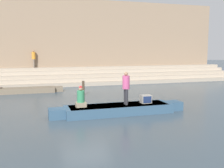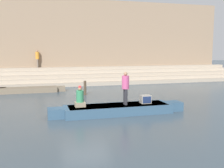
% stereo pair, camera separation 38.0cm
% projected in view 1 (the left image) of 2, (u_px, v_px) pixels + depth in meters
% --- Properties ---
extents(ground_plane, '(120.00, 120.00, 0.00)m').
position_uv_depth(ground_plane, '(86.00, 111.00, 13.63)').
color(ground_plane, '#3D4C56').
extents(ghat_steps, '(36.00, 3.64, 1.52)m').
position_uv_depth(ghat_steps, '(61.00, 78.00, 24.69)').
color(ghat_steps, tan).
rests_on(ghat_steps, ground).
extents(back_wall, '(34.20, 1.28, 8.18)m').
position_uv_depth(back_wall, '(58.00, 41.00, 26.08)').
color(back_wall, '#937A60').
rests_on(back_wall, ground).
extents(rowboat_main, '(6.88, 1.49, 0.46)m').
position_uv_depth(rowboat_main, '(119.00, 109.00, 13.09)').
color(rowboat_main, '#33516B').
rests_on(rowboat_main, ground).
extents(person_standing, '(0.36, 0.36, 1.64)m').
position_uv_depth(person_standing, '(126.00, 86.00, 13.03)').
color(person_standing, '#28282D').
rests_on(person_standing, rowboat_main).
extents(person_rowing, '(0.50, 0.39, 1.03)m').
position_uv_depth(person_rowing, '(81.00, 99.00, 12.52)').
color(person_rowing, gray).
rests_on(person_rowing, rowboat_main).
extents(tv_set, '(0.53, 0.41, 0.42)m').
position_uv_depth(tv_set, '(146.00, 99.00, 13.48)').
color(tv_set, '#9E998E').
rests_on(tv_set, rowboat_main).
extents(moored_boat_shore, '(5.66, 1.11, 0.38)m').
position_uv_depth(moored_boat_shore, '(24.00, 90.00, 19.53)').
color(moored_boat_shore, '#756651').
rests_on(moored_boat_shore, ground).
extents(mooring_post, '(0.18, 0.18, 1.01)m').
position_uv_depth(mooring_post, '(83.00, 88.00, 18.50)').
color(mooring_post, '#473828').
rests_on(mooring_post, ground).
extents(person_on_steps, '(0.34, 0.34, 1.68)m').
position_uv_depth(person_on_steps, '(34.00, 57.00, 24.66)').
color(person_on_steps, '#756656').
rests_on(person_on_steps, ghat_steps).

